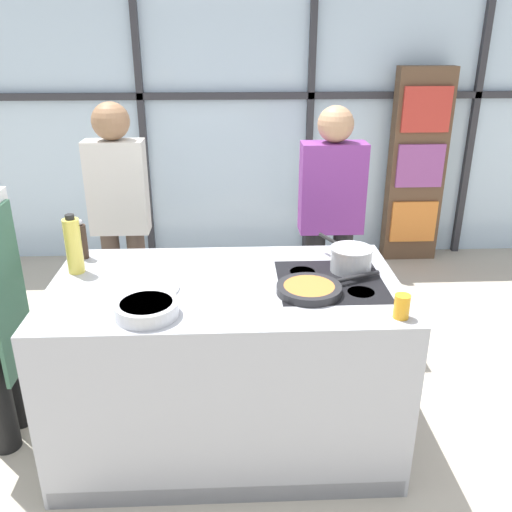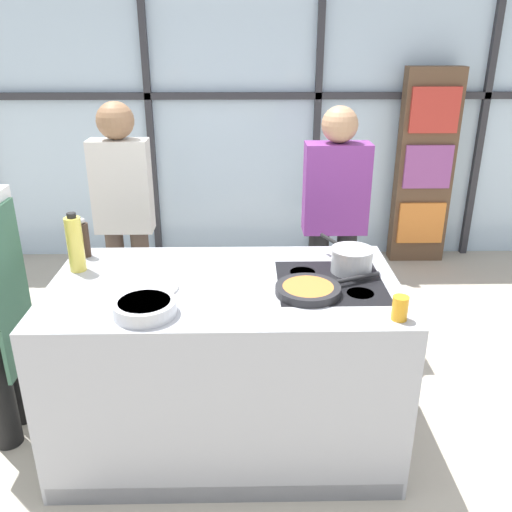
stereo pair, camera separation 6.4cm
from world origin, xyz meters
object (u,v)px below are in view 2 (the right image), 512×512
object	(u,v)px
spectator_center_left	(335,215)
white_plate	(152,288)
juice_glass_near	(400,308)
saucepan	(351,259)
frying_pan	(309,289)
spectator_far_left	(124,210)
oil_bottle	(75,244)
mixing_bowl	(145,307)
pepper_grinder	(84,239)

from	to	relation	value
spectator_center_left	white_plate	xyz separation A→B (m)	(-1.05, -1.09, -0.00)
white_plate	juice_glass_near	distance (m)	1.15
saucepan	frying_pan	bearing A→B (deg)	-134.13
spectator_far_left	oil_bottle	world-z (taller)	spectator_far_left
mixing_bowl	pepper_grinder	bearing A→B (deg)	123.03
spectator_center_left	mixing_bowl	xyz separation A→B (m)	(-1.04, -1.34, 0.03)
frying_pan	pepper_grinder	size ratio (longest dim) A/B	2.38
pepper_grinder	mixing_bowl	bearing A→B (deg)	-56.97
spectator_far_left	frying_pan	size ratio (longest dim) A/B	3.19
frying_pan	juice_glass_near	distance (m)	0.44
pepper_grinder	frying_pan	bearing A→B (deg)	-22.10
spectator_far_left	spectator_center_left	size ratio (longest dim) A/B	1.02
pepper_grinder	oil_bottle	bearing A→B (deg)	-86.96
saucepan	white_plate	distance (m)	1.01
mixing_bowl	juice_glass_near	xyz separation A→B (m)	(1.10, -0.06, 0.02)
frying_pan	pepper_grinder	xyz separation A→B (m)	(-1.18, 0.48, 0.08)
oil_bottle	pepper_grinder	size ratio (longest dim) A/B	1.40
spectator_center_left	oil_bottle	world-z (taller)	spectator_center_left
spectator_far_left	juice_glass_near	xyz separation A→B (m)	(1.46, -1.40, 0.00)
spectator_center_left	juice_glass_near	bearing A→B (deg)	92.53
juice_glass_near	spectator_far_left	bearing A→B (deg)	136.16
juice_glass_near	white_plate	bearing A→B (deg)	164.09
juice_glass_near	mixing_bowl	bearing A→B (deg)	176.63
mixing_bowl	spectator_far_left	bearing A→B (deg)	105.19
spectator_center_left	white_plate	world-z (taller)	spectator_center_left
frying_pan	white_plate	xyz separation A→B (m)	(-0.75, 0.06, -0.01)
spectator_far_left	white_plate	bearing A→B (deg)	107.99
spectator_center_left	mixing_bowl	size ratio (longest dim) A/B	5.95
saucepan	mixing_bowl	size ratio (longest dim) A/B	1.36
saucepan	pepper_grinder	world-z (taller)	pepper_grinder
spectator_far_left	frying_pan	world-z (taller)	spectator_far_left
white_plate	pepper_grinder	world-z (taller)	pepper_grinder
spectator_far_left	spectator_center_left	xyz separation A→B (m)	(1.40, 0.00, -0.04)
frying_pan	oil_bottle	size ratio (longest dim) A/B	1.70
frying_pan	saucepan	distance (m)	0.35
frying_pan	spectator_center_left	bearing A→B (deg)	75.54
oil_bottle	frying_pan	bearing A→B (deg)	-13.93
white_plate	juice_glass_near	xyz separation A→B (m)	(1.11, -0.32, 0.05)
spectator_far_left	oil_bottle	size ratio (longest dim) A/B	5.42
mixing_bowl	oil_bottle	distance (m)	0.65
spectator_center_left	oil_bottle	bearing A→B (deg)	30.40
spectator_far_left	frying_pan	distance (m)	1.59
spectator_center_left	frying_pan	xyz separation A→B (m)	(-0.30, -1.15, 0.01)
white_plate	mixing_bowl	bearing A→B (deg)	-87.61
frying_pan	pepper_grinder	bearing A→B (deg)	157.90
mixing_bowl	juice_glass_near	distance (m)	1.10
frying_pan	oil_bottle	xyz separation A→B (m)	(-1.17, 0.29, 0.13)
spectator_far_left	mixing_bowl	xyz separation A→B (m)	(0.36, -1.34, -0.02)
frying_pan	pepper_grinder	world-z (taller)	pepper_grinder
spectator_center_left	white_plate	size ratio (longest dim) A/B	6.48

